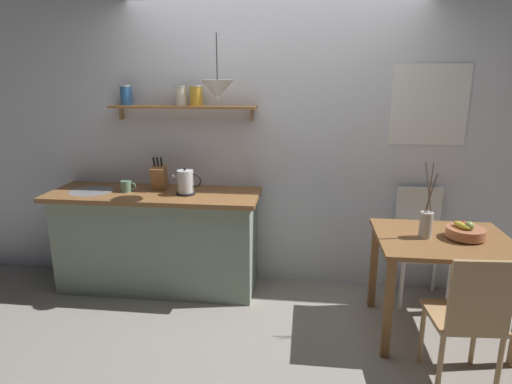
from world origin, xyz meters
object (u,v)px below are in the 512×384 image
object	(u,v)px
dining_chair_near	(469,315)
pendant_lamp	(217,89)
knife_block	(159,177)
dining_chair_far	(419,239)
coffee_mug_by_sink	(127,186)
dining_table	(442,254)
twig_vase	(426,224)
electric_kettle	(186,182)
fruit_bowl	(465,232)

from	to	relation	value
dining_chair_near	pendant_lamp	world-z (taller)	pendant_lamp
dining_chair_near	knife_block	world-z (taller)	knife_block
dining_chair_far	coffee_mug_by_sink	world-z (taller)	coffee_mug_by_sink
dining_table	twig_vase	size ratio (longest dim) A/B	1.71
dining_chair_near	electric_kettle	world-z (taller)	electric_kettle
dining_table	fruit_bowl	world-z (taller)	fruit_bowl
dining_table	knife_block	bearing A→B (deg)	166.56
dining_chair_near	coffee_mug_by_sink	xyz separation A→B (m)	(-2.53, 1.07, 0.45)
dining_table	dining_chair_far	world-z (taller)	dining_chair_far
fruit_bowl	pendant_lamp	xyz separation A→B (m)	(-1.84, 0.36, 0.97)
knife_block	twig_vase	bearing A→B (deg)	-14.46
electric_kettle	coffee_mug_by_sink	world-z (taller)	electric_kettle
twig_vase	electric_kettle	bearing A→B (deg)	166.88
electric_kettle	twig_vase	bearing A→B (deg)	-13.12
dining_table	dining_chair_near	size ratio (longest dim) A/B	1.04
dining_chair_near	twig_vase	bearing A→B (deg)	101.82
dining_table	coffee_mug_by_sink	size ratio (longest dim) A/B	6.94
coffee_mug_by_sink	dining_chair_near	bearing A→B (deg)	-22.92
dining_table	pendant_lamp	xyz separation A→B (m)	(-1.70, 0.36, 1.14)
coffee_mug_by_sink	twig_vase	bearing A→B (deg)	-10.81
dining_table	electric_kettle	size ratio (longest dim) A/B	3.79
dining_table	fruit_bowl	size ratio (longest dim) A/B	3.54
coffee_mug_by_sink	dining_table	bearing A→B (deg)	-10.06
dining_chair_near	electric_kettle	bearing A→B (deg)	152.31
electric_kettle	pendant_lamp	xyz separation A→B (m)	(0.31, -0.07, 0.77)
fruit_bowl	electric_kettle	bearing A→B (deg)	168.72
coffee_mug_by_sink	dining_chair_far	bearing A→B (deg)	2.98
twig_vase	dining_chair_near	bearing A→B (deg)	-78.18
dining_chair_near	knife_block	size ratio (longest dim) A/B	3.04
dining_table	dining_chair_near	xyz separation A→B (m)	(-0.01, -0.62, -0.13)
twig_vase	electric_kettle	size ratio (longest dim) A/B	2.22
dining_chair_near	coffee_mug_by_sink	world-z (taller)	coffee_mug_by_sink
electric_kettle	dining_table	bearing A→B (deg)	-12.03
fruit_bowl	knife_block	xyz separation A→B (m)	(-2.42, 0.54, 0.21)
fruit_bowl	electric_kettle	world-z (taller)	electric_kettle
dining_chair_far	twig_vase	size ratio (longest dim) A/B	1.75
pendant_lamp	knife_block	bearing A→B (deg)	161.96
twig_vase	coffee_mug_by_sink	size ratio (longest dim) A/B	4.06
dining_chair_far	electric_kettle	distance (m)	2.06
twig_vase	knife_block	distance (m)	2.22
dining_chair_near	twig_vase	xyz separation A→B (m)	(-0.13, 0.61, 0.36)
fruit_bowl	coffee_mug_by_sink	distance (m)	2.72
dining_table	twig_vase	xyz separation A→B (m)	(-0.14, -0.01, 0.23)
pendant_lamp	dining_chair_far	bearing A→B (deg)	7.65
dining_chair_far	twig_vase	distance (m)	0.69
fruit_bowl	coffee_mug_by_sink	size ratio (longest dim) A/B	1.96
dining_chair_near	pendant_lamp	bearing A→B (deg)	150.00
coffee_mug_by_sink	pendant_lamp	size ratio (longest dim) A/B	0.27
dining_chair_near	dining_table	bearing A→B (deg)	89.08
dining_table	electric_kettle	distance (m)	2.09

